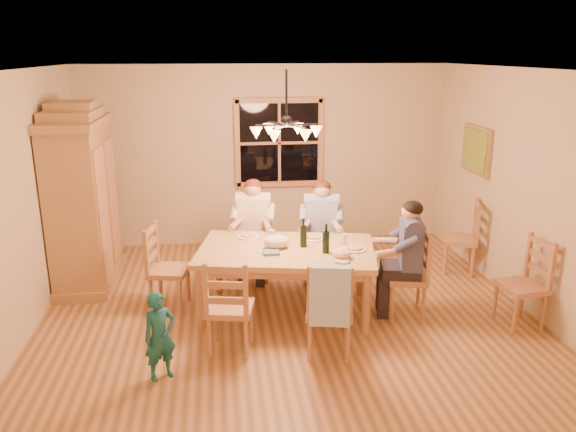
{
  "coord_description": "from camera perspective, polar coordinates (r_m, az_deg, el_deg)",
  "views": [
    {
      "loc": [
        -0.74,
        -5.87,
        2.88
      ],
      "look_at": [
        0.03,
        0.1,
        1.1
      ],
      "focal_mm": 35.0,
      "sensor_mm": 36.0,
      "label": 1
    }
  ],
  "objects": [
    {
      "name": "floor",
      "position": [
        6.58,
        -0.15,
        -9.49
      ],
      "size": [
        5.5,
        5.5,
        0.0
      ],
      "primitive_type": "plane",
      "color": "brown",
      "rests_on": "ground"
    },
    {
      "name": "wall_left",
      "position": [
        6.39,
        -25.42,
        0.98
      ],
      "size": [
        0.02,
        5.0,
        2.7
      ],
      "primitive_type": "cube",
      "color": "#CDB891",
      "rests_on": "floor"
    },
    {
      "name": "painting",
      "position": [
        7.97,
        18.55,
        6.36
      ],
      "size": [
        0.06,
        0.78,
        0.64
      ],
      "color": "olive",
      "rests_on": "wall_right"
    },
    {
      "name": "chair_near_right",
      "position": [
        5.6,
        4.17,
        -11.01
      ],
      "size": [
        0.51,
        0.5,
        0.99
      ],
      "rotation": [
        0.0,
        0.0,
        -0.2
      ],
      "color": "#AB734B",
      "rests_on": "floor"
    },
    {
      "name": "cap",
      "position": [
        5.98,
        5.5,
        -3.81
      ],
      "size": [
        0.2,
        0.2,
        0.11
      ],
      "primitive_type": "ellipsoid",
      "color": "#CFB28A",
      "rests_on": "dining_table"
    },
    {
      "name": "chair_spare_front",
      "position": [
        6.61,
        22.47,
        -7.84
      ],
      "size": [
        0.47,
        0.48,
        0.99
      ],
      "rotation": [
        0.0,
        0.0,
        1.68
      ],
      "color": "#AB734B",
      "rests_on": "floor"
    },
    {
      "name": "wall_back",
      "position": [
        8.54,
        -2.26,
        6.12
      ],
      "size": [
        5.5,
        0.02,
        2.7
      ],
      "primitive_type": "cube",
      "color": "#CDB891",
      "rests_on": "floor"
    },
    {
      "name": "cloth_bundle",
      "position": [
        6.26,
        -1.19,
        -2.61
      ],
      "size": [
        0.28,
        0.22,
        0.15
      ],
      "primitive_type": "ellipsoid",
      "color": "beige",
      "rests_on": "dining_table"
    },
    {
      "name": "adult_plaid_man",
      "position": [
        7.11,
        3.41,
        -0.26
      ],
      "size": [
        0.46,
        0.49,
        0.87
      ],
      "rotation": [
        0.0,
        0.0,
        2.94
      ],
      "color": "#355D94",
      "rests_on": "floor"
    },
    {
      "name": "plate_slate",
      "position": [
        6.26,
        6.73,
        -3.37
      ],
      "size": [
        0.26,
        0.26,
        0.02
      ],
      "primitive_type": "cylinder",
      "color": "white",
      "rests_on": "dining_table"
    },
    {
      "name": "wine_bottle_b",
      "position": [
        6.1,
        3.88,
        -2.28
      ],
      "size": [
        0.08,
        0.08,
        0.33
      ],
      "primitive_type": "cylinder",
      "color": "black",
      "rests_on": "dining_table"
    },
    {
      "name": "chair_far_right",
      "position": [
        7.28,
        3.34,
        -4.32
      ],
      "size": [
        0.51,
        0.5,
        0.99
      ],
      "rotation": [
        0.0,
        0.0,
        2.94
      ],
      "color": "#AB734B",
      "rests_on": "floor"
    },
    {
      "name": "adult_slate_man",
      "position": [
        6.3,
        12.19,
        -2.83
      ],
      "size": [
        0.49,
        0.46,
        0.87
      ],
      "rotation": [
        0.0,
        0.0,
        1.37
      ],
      "color": "#454B6E",
      "rests_on": "floor"
    },
    {
      "name": "dining_table",
      "position": [
        6.31,
        -0.18,
        -4.13
      ],
      "size": [
        2.14,
        1.55,
        0.76
      ],
      "rotation": [
        0.0,
        0.0,
        -0.2
      ],
      "color": "tan",
      "rests_on": "floor"
    },
    {
      "name": "ceiling",
      "position": [
        5.92,
        -0.17,
        14.71
      ],
      "size": [
        5.5,
        5.0,
        0.02
      ],
      "primitive_type": "cube",
      "color": "white",
      "rests_on": "wall_back"
    },
    {
      "name": "chair_end_left",
      "position": [
        6.67,
        -11.92,
        -6.65
      ],
      "size": [
        0.5,
        0.51,
        0.99
      ],
      "rotation": [
        0.0,
        0.0,
        -1.77
      ],
      "color": "#AB734B",
      "rests_on": "floor"
    },
    {
      "name": "chandelier",
      "position": [
        5.97,
        -0.16,
        8.73
      ],
      "size": [
        0.77,
        0.68,
        0.71
      ],
      "color": "black",
      "rests_on": "ceiling"
    },
    {
      "name": "chair_spare_back",
      "position": [
        7.9,
        16.97,
        -3.34
      ],
      "size": [
        0.55,
        0.56,
        0.99
      ],
      "rotation": [
        0.0,
        0.0,
        1.2
      ],
      "color": "#AB734B",
      "rests_on": "floor"
    },
    {
      "name": "towel",
      "position": [
        5.25,
        4.26,
        -8.12
      ],
      "size": [
        0.39,
        0.17,
        0.58
      ],
      "primitive_type": "cube",
      "rotation": [
        0.0,
        0.0,
        -0.2
      ],
      "color": "#A4C3DE",
      "rests_on": "chair_near_right"
    },
    {
      "name": "chair_near_left",
      "position": [
        5.67,
        -5.88,
        -10.66
      ],
      "size": [
        0.51,
        0.5,
        0.99
      ],
      "rotation": [
        0.0,
        0.0,
        -0.2
      ],
      "color": "#AB734B",
      "rests_on": "floor"
    },
    {
      "name": "napkin",
      "position": [
        6.1,
        -1.72,
        -3.75
      ],
      "size": [
        0.2,
        0.17,
        0.03
      ],
      "primitive_type": "cube",
      "rotation": [
        0.0,
        0.0,
        -0.2
      ],
      "color": "slate",
      "rests_on": "dining_table"
    },
    {
      "name": "armoire",
      "position": [
        7.47,
        -20.12,
        1.29
      ],
      "size": [
        0.66,
        1.4,
        2.3
      ],
      "color": "olive",
      "rests_on": "floor"
    },
    {
      "name": "wine_glass_b",
      "position": [
        6.37,
        5.72,
        -2.42
      ],
      "size": [
        0.06,
        0.06,
        0.14
      ],
      "primitive_type": "cylinder",
      "color": "silver",
      "rests_on": "dining_table"
    },
    {
      "name": "plate_woman",
      "position": [
        6.65,
        -4.03,
        -2.09
      ],
      "size": [
        0.26,
        0.26,
        0.02
      ],
      "primitive_type": "cylinder",
      "color": "white",
      "rests_on": "dining_table"
    },
    {
      "name": "wine_glass_a",
      "position": [
        6.47,
        -1.64,
        -2.02
      ],
      "size": [
        0.06,
        0.06,
        0.14
      ],
      "primitive_type": "cylinder",
      "color": "silver",
      "rests_on": "dining_table"
    },
    {
      "name": "adult_woman",
      "position": [
        7.17,
        -3.52,
        -0.12
      ],
      "size": [
        0.46,
        0.49,
        0.87
      ],
      "rotation": [
        0.0,
        0.0,
        2.94
      ],
      "color": "beige",
      "rests_on": "floor"
    },
    {
      "name": "chair_end_right",
      "position": [
        6.49,
        11.91,
        -7.32
      ],
      "size": [
        0.5,
        0.51,
        0.99
      ],
      "rotation": [
        0.0,
        0.0,
        1.37
      ],
      "color": "#AB734B",
      "rests_on": "floor"
    },
    {
      "name": "window",
      "position": [
        8.5,
        -0.9,
        7.44
      ],
      "size": [
        1.3,
        0.06,
        1.3
      ],
      "color": "black",
      "rests_on": "wall_back"
    },
    {
      "name": "child",
      "position": [
        5.28,
        -12.89,
        -11.8
      ],
      "size": [
        0.36,
        0.32,
        0.83
      ],
      "primitive_type": "imported",
      "rotation": [
        0.0,
        0.0,
        0.49
      ],
      "color": "#18636C",
      "rests_on": "floor"
    },
    {
      "name": "plate_plaid",
      "position": [
        6.58,
        2.59,
        -2.28
      ],
      "size": [
        0.26,
        0.26,
        0.02
      ],
      "primitive_type": "cylinder",
      "color": "white",
      "rests_on": "dining_table"
    },
    {
      "name": "chair_far_left",
      "position": [
        7.34,
        -3.45,
        -4.14
      ],
      "size": [
        0.51,
        0.5,
        0.99
      ],
      "rotation": [
        0.0,
        0.0,
        2.94
      ],
      "color": "#AB734B",
      "rests_on": "floor"
    },
    {
      "name": "wall_right",
      "position": [
        7.0,
        22.81,
        2.52
      ],
      "size": [
        0.02,
        5.0,
        2.7
      ],
      "primitive_type": "cube",
      "color": "#CDB891",
      "rests_on": "floor"
    },
    {
      "name": "wine_bottle_a",
      "position": [
        6.28,
        1.58,
        -1.7
      ],
      "size": [
        0.08,
        0.08,
        0.33
      ],
      "primitive_type": "cylinder",
      "color": "black",
      "rests_on": "dining_table"
    }
  ]
}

